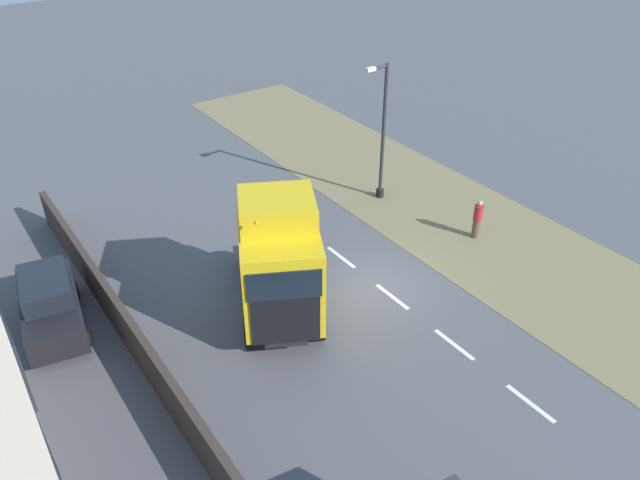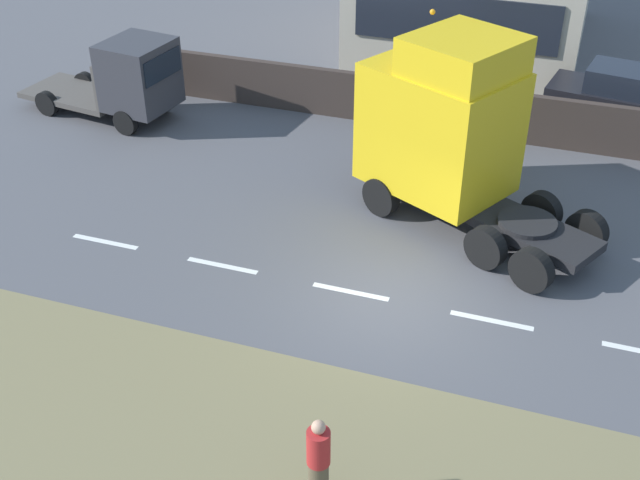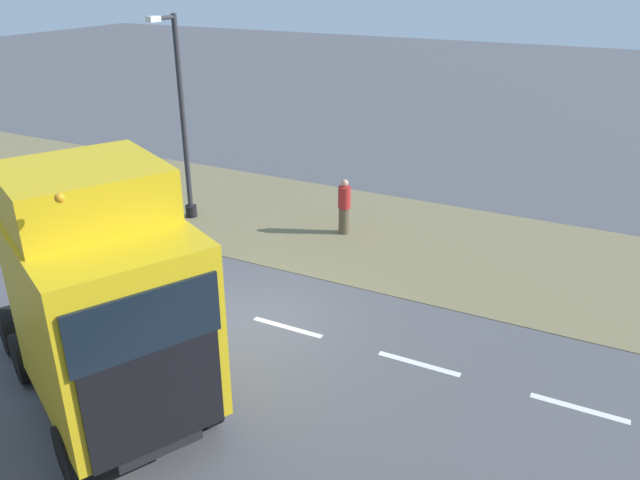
# 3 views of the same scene
# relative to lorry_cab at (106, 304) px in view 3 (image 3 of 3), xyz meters

# --- Properties ---
(ground_plane) EXTENTS (120.00, 120.00, 0.00)m
(ground_plane) POSITION_rel_lorry_cab_xyz_m (-4.11, 0.30, -2.41)
(ground_plane) COLOR #515156
(ground_plane) RESTS_ON ground
(grass_verge) EXTENTS (7.00, 44.00, 0.01)m
(grass_verge) POSITION_rel_lorry_cab_xyz_m (-10.11, 0.30, -2.40)
(grass_verge) COLOR olive
(grass_verge) RESTS_ON ground
(lane_markings) EXTENTS (0.16, 17.80, 0.00)m
(lane_markings) POSITION_rel_lorry_cab_xyz_m (-4.11, -0.40, -2.41)
(lane_markings) COLOR white
(lane_markings) RESTS_ON ground
(lorry_cab) EXTENTS (5.10, 6.59, 4.96)m
(lorry_cab) POSITION_rel_lorry_cab_xyz_m (0.00, 0.00, 0.00)
(lorry_cab) COLOR black
(lorry_cab) RESTS_ON ground
(lamp_post) EXTENTS (1.30, 0.37, 6.43)m
(lamp_post) POSITION_rel_lorry_cab_xyz_m (-8.62, -5.09, 0.49)
(lamp_post) COLOR black
(lamp_post) RESTS_ON ground
(pedestrian) EXTENTS (0.39, 0.39, 1.77)m
(pedestrian) POSITION_rel_lorry_cab_xyz_m (-9.74, 0.03, -1.54)
(pedestrian) COLOR brown
(pedestrian) RESTS_ON ground
(traffic_cone_lead) EXTENTS (0.36, 0.36, 0.58)m
(traffic_cone_lead) POSITION_rel_lorry_cab_xyz_m (-5.11, -6.47, -2.13)
(traffic_cone_lead) COLOR black
(traffic_cone_lead) RESTS_ON ground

